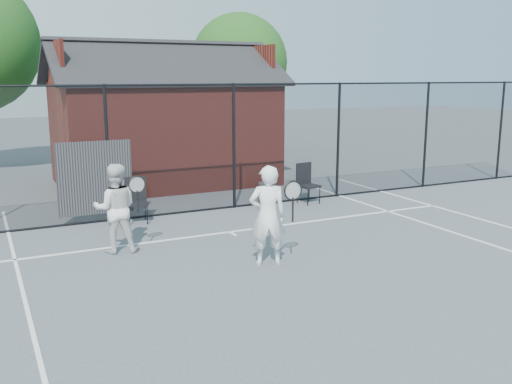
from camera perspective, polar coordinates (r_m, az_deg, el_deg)
name	(u,v)px	position (r m, az deg, el deg)	size (l,w,h in m)	color
ground	(305,277)	(9.26, 4.92, -8.51)	(80.00, 80.00, 0.00)	#464C50
court_lines	(354,306)	(8.24, 9.77, -11.22)	(11.02, 18.00, 0.01)	silver
fence	(182,152)	(13.23, -7.40, 3.99)	(22.04, 3.00, 3.00)	black
clubhouse	(164,129)	(17.25, -9.23, 6.22)	(6.50, 4.36, 4.19)	maroon
tree_right	(239,62)	(24.12, -1.70, 12.84)	(3.97, 3.97, 5.70)	#382916
player_front	(268,216)	(9.59, 1.20, -2.37)	(0.82, 0.66, 1.72)	silver
player_back	(116,208)	(10.62, -13.86, -1.59)	(0.94, 0.78, 1.63)	silver
chair_left	(137,201)	(12.69, -11.84, -0.91)	(0.47, 0.48, 0.97)	black
chair_right	(309,184)	(14.37, 5.29, 0.79)	(0.48, 0.50, 0.99)	black
waste_bin	(267,195)	(13.84, 1.12, -0.34)	(0.43, 0.43, 0.63)	black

